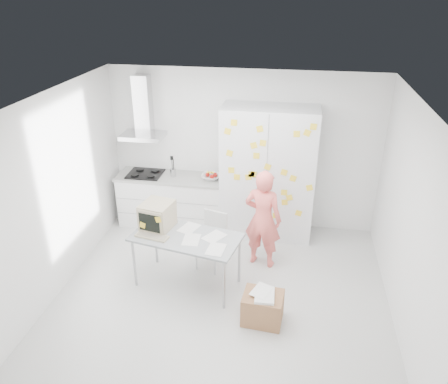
% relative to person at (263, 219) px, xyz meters
% --- Properties ---
extents(floor, '(4.50, 4.00, 0.02)m').
position_rel_person_xyz_m(floor, '(-0.47, -0.75, -0.78)').
color(floor, silver).
rests_on(floor, ground).
extents(walls, '(4.52, 4.01, 2.70)m').
position_rel_person_xyz_m(walls, '(-0.47, -0.03, 0.58)').
color(walls, white).
rests_on(walls, ground).
extents(ceiling, '(4.50, 4.00, 0.02)m').
position_rel_person_xyz_m(ceiling, '(-0.47, -0.75, 1.93)').
color(ceiling, white).
rests_on(ceiling, walls).
extents(counter_run, '(1.84, 0.63, 1.28)m').
position_rel_person_xyz_m(counter_run, '(-1.66, 0.95, -0.30)').
color(counter_run, white).
rests_on(counter_run, ground).
extents(range_hood, '(0.70, 0.48, 1.01)m').
position_rel_person_xyz_m(range_hood, '(-2.12, 1.09, 1.19)').
color(range_hood, silver).
rests_on(range_hood, walls).
extents(tall_cabinet, '(1.50, 0.68, 2.20)m').
position_rel_person_xyz_m(tall_cabinet, '(-0.02, 0.92, 0.33)').
color(tall_cabinet, silver).
rests_on(tall_cabinet, ground).
extents(person, '(0.63, 0.49, 1.54)m').
position_rel_person_xyz_m(person, '(0.00, 0.00, 0.00)').
color(person, '#FB6961').
rests_on(person, ground).
extents(desk, '(1.58, 1.01, 1.17)m').
position_rel_person_xyz_m(desk, '(-1.27, -0.58, 0.11)').
color(desk, gray).
rests_on(desk, ground).
extents(chair, '(0.48, 0.48, 0.87)m').
position_rel_person_xyz_m(chair, '(-0.72, -0.16, -0.28)').
color(chair, silver).
rests_on(chair, ground).
extents(cardboard_box, '(0.53, 0.44, 0.44)m').
position_rel_person_xyz_m(cardboard_box, '(0.13, -1.26, -0.56)').
color(cardboard_box, '#9B6A43').
rests_on(cardboard_box, ground).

